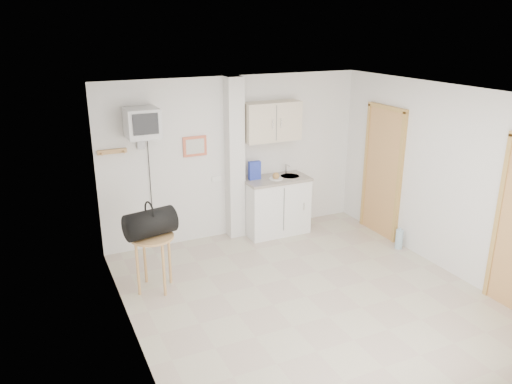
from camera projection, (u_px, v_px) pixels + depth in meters
name	position (u px, v px, depth m)	size (l,w,h in m)	color
ground	(306.00, 296.00, 6.21)	(4.50, 4.50, 0.00)	#C1B79D
room_envelope	(324.00, 174.00, 5.89)	(4.24, 4.54, 2.55)	white
kitchenette	(275.00, 184.00, 7.90)	(1.03, 0.58, 2.10)	white
crt_television	(142.00, 124.00, 6.74)	(0.44, 0.45, 2.15)	slate
round_table	(153.00, 245.00, 6.21)	(0.54, 0.54, 0.73)	tan
duffel_bag	(150.00, 223.00, 6.12)	(0.66, 0.45, 0.45)	black
water_bottle	(399.00, 239.00, 7.50)	(0.11, 0.11, 0.33)	#9BBDCF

